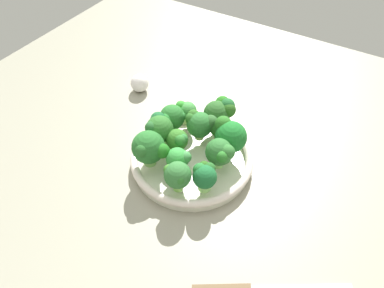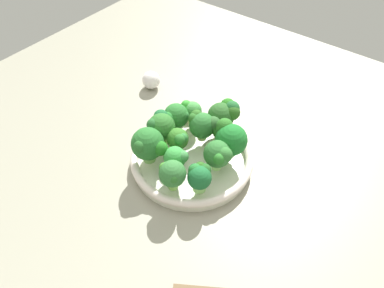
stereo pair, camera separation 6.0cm
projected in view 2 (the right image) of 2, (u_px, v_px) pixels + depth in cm
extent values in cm
cube|color=gray|center=(179.00, 164.00, 84.75)|extent=(130.00, 130.00, 2.50)
cylinder|color=silver|center=(192.00, 162.00, 82.63)|extent=(24.97, 24.97, 1.42)
torus|color=silver|center=(192.00, 157.00, 81.52)|extent=(26.01, 26.01, 1.73)
cylinder|color=#81B95F|center=(177.00, 125.00, 85.63)|extent=(2.40, 2.40, 2.07)
sphere|color=#266A29|center=(176.00, 116.00, 83.63)|extent=(5.49, 5.49, 5.49)
sphere|color=#296E2E|center=(184.00, 116.00, 82.98)|extent=(2.21, 2.21, 2.21)
sphere|color=#226E28|center=(169.00, 118.00, 82.19)|extent=(3.07, 3.07, 3.07)
cylinder|color=#96D972|center=(217.00, 164.00, 77.47)|extent=(1.96, 1.96, 2.23)
sphere|color=#2A682C|center=(217.00, 154.00, 75.40)|extent=(5.52, 5.52, 5.52)
sphere|color=#337132|center=(222.00, 159.00, 73.88)|extent=(2.91, 2.91, 2.91)
sphere|color=#277024|center=(219.00, 159.00, 73.12)|extent=(2.37, 2.37, 2.37)
sphere|color=#2D6C2D|center=(225.00, 155.00, 73.77)|extent=(3.16, 3.16, 3.16)
cylinder|color=#83B14F|center=(175.00, 148.00, 80.81)|extent=(1.94, 1.94, 1.96)
sphere|color=#306E23|center=(175.00, 139.00, 79.05)|extent=(4.60, 4.60, 4.60)
sphere|color=#286926|center=(180.00, 140.00, 77.32)|extent=(2.37, 2.37, 2.37)
sphere|color=#2A7030|center=(182.00, 139.00, 77.50)|extent=(1.98, 1.98, 1.98)
cylinder|color=#7CB85B|center=(149.00, 155.00, 78.98)|extent=(2.59, 2.59, 2.41)
sphere|color=#256728|center=(148.00, 144.00, 76.57)|extent=(6.71, 6.71, 6.71)
sphere|color=#266226|center=(141.00, 146.00, 74.51)|extent=(2.88, 2.88, 2.88)
sphere|color=#1D691A|center=(159.00, 147.00, 75.36)|extent=(2.96, 2.96, 2.96)
cylinder|color=#93D570|center=(199.00, 186.00, 73.77)|extent=(2.56, 2.56, 1.84)
sphere|color=#1A5E2C|center=(199.00, 178.00, 72.04)|extent=(4.64, 4.64, 4.64)
sphere|color=#205820|center=(205.00, 170.00, 72.57)|extent=(2.49, 2.49, 2.49)
sphere|color=#26591A|center=(200.00, 167.00, 72.81)|extent=(2.12, 2.12, 2.12)
sphere|color=#20692B|center=(195.00, 170.00, 72.22)|extent=(2.68, 2.68, 2.68)
cylinder|color=#84CF67|center=(230.00, 151.00, 79.93)|extent=(2.09, 2.09, 2.25)
sphere|color=#196A24|center=(231.00, 140.00, 77.60)|extent=(6.61, 6.61, 6.61)
sphere|color=#2B631D|center=(232.00, 132.00, 78.76)|extent=(2.83, 2.83, 2.83)
sphere|color=#276720|center=(225.00, 127.00, 78.02)|extent=(3.53, 3.53, 3.53)
cylinder|color=#A0C86E|center=(202.00, 135.00, 83.55)|extent=(1.95, 1.95, 1.95)
sphere|color=#296A2C|center=(202.00, 126.00, 81.56)|extent=(5.61, 5.61, 5.61)
sphere|color=#286522|center=(195.00, 119.00, 81.19)|extent=(2.60, 2.60, 2.60)
sphere|color=#295727|center=(213.00, 124.00, 81.04)|extent=(3.31, 3.31, 3.31)
sphere|color=#296020|center=(198.00, 116.00, 81.47)|extent=(2.67, 2.67, 2.67)
cylinder|color=#78B55B|center=(175.00, 166.00, 77.01)|extent=(2.53, 2.53, 2.23)
sphere|color=green|center=(175.00, 158.00, 75.17)|extent=(4.51, 4.51, 4.51)
sphere|color=#34822E|center=(184.00, 157.00, 74.57)|extent=(1.81, 1.81, 1.81)
sphere|color=#398240|center=(183.00, 157.00, 74.47)|extent=(2.44, 2.44, 2.44)
cylinder|color=#9AC769|center=(192.00, 118.00, 87.49)|extent=(2.36, 2.36, 1.83)
sphere|color=#418C41|center=(192.00, 111.00, 85.87)|extent=(4.17, 4.17, 4.17)
sphere|color=green|center=(186.00, 105.00, 85.62)|extent=(2.38, 2.38, 2.38)
sphere|color=green|center=(188.00, 106.00, 85.74)|extent=(2.15, 2.15, 2.15)
sphere|color=#428E30|center=(188.00, 105.00, 85.89)|extent=(1.75, 1.75, 1.75)
cylinder|color=#91D862|center=(163.00, 137.00, 82.61)|extent=(2.58, 2.58, 2.60)
sphere|color=#2B6827|center=(162.00, 126.00, 80.35)|extent=(5.78, 5.78, 5.78)
sphere|color=#235927|center=(153.00, 125.00, 78.84)|extent=(2.66, 2.66, 2.66)
sphere|color=#28582D|center=(162.00, 117.00, 81.58)|extent=(2.39, 2.39, 2.39)
sphere|color=#1C5D2D|center=(161.00, 117.00, 80.97)|extent=(3.25, 3.25, 3.25)
cylinder|color=#77C055|center=(220.00, 126.00, 85.71)|extent=(2.05, 2.05, 1.88)
sphere|color=#275923|center=(221.00, 116.00, 83.67)|extent=(5.93, 5.93, 5.93)
sphere|color=#226A1A|center=(228.00, 106.00, 84.18)|extent=(3.38, 3.38, 3.38)
sphere|color=#26581B|center=(232.00, 112.00, 82.70)|extent=(3.41, 3.41, 3.41)
sphere|color=#1F5D2A|center=(232.00, 108.00, 82.97)|extent=(3.34, 3.34, 3.34)
cylinder|color=#7DC04F|center=(173.00, 183.00, 73.93)|extent=(1.97, 1.97, 2.28)
sphere|color=#306E32|center=(172.00, 174.00, 71.92)|extent=(5.22, 5.22, 5.22)
sphere|color=#296926|center=(174.00, 178.00, 70.46)|extent=(2.23, 2.23, 2.23)
sphere|color=#357426|center=(164.00, 168.00, 72.11)|extent=(2.14, 2.14, 2.14)
cylinder|color=#7EC152|center=(221.00, 138.00, 82.82)|extent=(1.90, 1.90, 2.01)
sphere|color=#1F591A|center=(221.00, 130.00, 81.17)|extent=(4.05, 4.05, 4.05)
sphere|color=#286729|center=(220.00, 131.00, 79.45)|extent=(1.72, 1.72, 1.72)
sphere|color=#215D23|center=(224.00, 131.00, 79.55)|extent=(2.06, 2.06, 2.06)
sphere|color=silver|center=(151.00, 80.00, 100.68)|extent=(4.66, 4.66, 4.66)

